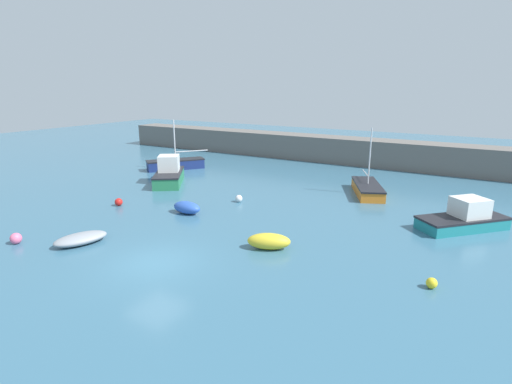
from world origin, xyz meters
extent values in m
cube|color=#38667F|center=(0.00, 0.00, -0.10)|extent=(120.00, 120.00, 0.20)
cube|color=#66605B|center=(0.00, 28.66, 1.33)|extent=(59.24, 3.25, 2.65)
cube|color=#287A4C|center=(-10.14, 11.94, 0.45)|extent=(4.52, 5.16, 0.89)
cube|color=black|center=(-10.14, 11.94, 0.95)|extent=(4.61, 5.26, 0.12)
cube|color=silver|center=(-10.36, 12.23, 1.61)|extent=(2.35, 2.38, 1.44)
ellipsoid|color=yellow|center=(3.73, 4.18, 0.41)|extent=(2.39, 1.80, 0.82)
ellipsoid|color=#2D56B7|center=(-3.63, 6.53, 0.39)|extent=(2.02, 1.08, 0.78)
cube|color=teal|center=(11.85, 12.42, 0.31)|extent=(4.85, 4.99, 0.61)
cube|color=black|center=(11.85, 12.42, 0.67)|extent=(4.95, 5.09, 0.12)
cube|color=silver|center=(12.11, 12.70, 1.21)|extent=(2.31, 2.32, 1.20)
ellipsoid|color=gray|center=(-5.01, -0.27, 0.28)|extent=(2.13, 2.97, 0.56)
cube|color=navy|center=(-13.73, 16.75, 0.43)|extent=(4.40, 5.23, 0.86)
cube|color=black|center=(-13.73, 16.75, 0.92)|extent=(4.49, 5.34, 0.12)
cylinder|color=silver|center=(-13.73, 16.75, 2.84)|extent=(0.12, 0.12, 3.96)
cylinder|color=silver|center=(-12.76, 18.07, 1.69)|extent=(2.02, 2.70, 0.10)
cube|color=orange|center=(5.06, 17.14, 0.35)|extent=(3.68, 5.27, 0.70)
cube|color=black|center=(5.06, 17.14, 0.76)|extent=(3.76, 5.38, 0.12)
cylinder|color=silver|center=(5.06, 17.14, 2.86)|extent=(0.10, 0.10, 4.32)
cylinder|color=silver|center=(4.51, 18.29, 1.36)|extent=(1.16, 2.35, 0.08)
sphere|color=yellow|center=(11.39, 4.05, 0.23)|extent=(0.45, 0.45, 0.45)
sphere|color=white|center=(-2.17, 10.41, 0.25)|extent=(0.50, 0.50, 0.50)
sphere|color=red|center=(-8.74, 5.41, 0.26)|extent=(0.53, 0.53, 0.53)
sphere|color=#EA668C|center=(-7.92, -2.00, 0.29)|extent=(0.58, 0.58, 0.58)
camera|label=1|loc=(12.79, -12.24, 8.02)|focal=28.00mm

